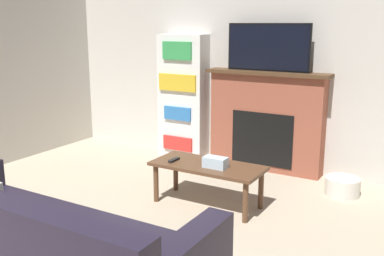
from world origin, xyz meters
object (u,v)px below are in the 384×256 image
(coffee_table, at_px, (208,170))
(bookshelf, at_px, (183,96))
(tv, at_px, (268,47))
(storage_basket, at_px, (342,186))
(fireplace, at_px, (266,121))

(coffee_table, distance_m, bookshelf, 1.73)
(tv, relative_size, storage_basket, 2.83)
(fireplace, distance_m, coffee_table, 1.33)
(storage_basket, bearing_deg, coffee_table, -139.21)
(fireplace, bearing_deg, tv, -90.00)
(fireplace, xyz_separation_m, bookshelf, (-1.13, -0.02, 0.20))
(bookshelf, xyz_separation_m, storage_basket, (2.12, -0.37, -0.70))
(tv, xyz_separation_m, bookshelf, (-1.13, -0.00, -0.65))
(tv, xyz_separation_m, coffee_table, (-0.06, -1.29, -1.09))
(fireplace, height_order, storage_basket, fireplace)
(fireplace, xyz_separation_m, tv, (0.00, -0.02, 0.85))
(fireplace, relative_size, bookshelf, 0.92)
(tv, height_order, storage_basket, tv)
(tv, xyz_separation_m, storage_basket, (1.00, -0.38, -1.35))
(coffee_table, height_order, storage_basket, coffee_table)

